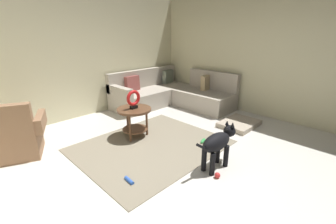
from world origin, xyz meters
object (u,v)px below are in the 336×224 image
at_px(side_table, 134,115).
at_px(dog_toy_ball, 217,175).
at_px(sectional_couch, 171,94).
at_px(torus_sculpture, 133,99).
at_px(armchair, 16,137).
at_px(dog, 218,143).
at_px(dog_toy_bone, 203,141).
at_px(dog_toy_rope, 129,181).
at_px(dog_bed_mat, 239,124).

bearing_deg(side_table, dog_toy_ball, -90.37).
distance_m(sectional_couch, torus_sculpture, 2.04).
bearing_deg(torus_sculpture, sectional_couch, 24.98).
height_order(armchair, dog, armchair).
bearing_deg(dog_toy_bone, dog, -129.45).
bearing_deg(torus_sculpture, dog_toy_rope, -131.01).
relative_size(dog, dog_toy_bone, 4.71).
bearing_deg(torus_sculpture, dog_toy_ball, -90.37).
relative_size(torus_sculpture, dog_bed_mat, 0.41).
bearing_deg(dog_toy_ball, dog_toy_rope, 139.39).
bearing_deg(dog, sectional_couch, 149.55).
distance_m(sectional_couch, dog_bed_mat, 1.95).
bearing_deg(dog_toy_ball, dog_toy_bone, 46.85).
height_order(dog_bed_mat, dog_toy_rope, dog_bed_mat).
height_order(armchair, side_table, armchair).
bearing_deg(side_table, dog_toy_bone, -56.37).
bearing_deg(dog_toy_ball, side_table, 89.63).
height_order(torus_sculpture, dog_toy_rope, torus_sculpture).
relative_size(torus_sculpture, dog_toy_ball, 4.36).
height_order(sectional_couch, dog_bed_mat, sectional_couch).
bearing_deg(dog, dog_toy_ball, -51.13).
xyz_separation_m(dog_bed_mat, dog, (-1.60, -0.51, 0.33)).
relative_size(dog_toy_ball, dog_toy_bone, 0.42).
relative_size(armchair, dog_toy_bone, 5.40).
bearing_deg(dog_toy_rope, armchair, 114.78).
bearing_deg(armchair, dog_toy_rope, -41.83).
bearing_deg(dog_bed_mat, torus_sculpture, 148.65).
bearing_deg(dog_toy_rope, dog_toy_bone, -0.31).
bearing_deg(sectional_couch, dog, -123.42).
xyz_separation_m(torus_sculpture, dog, (0.20, -1.60, -0.33)).
relative_size(side_table, dog_bed_mat, 0.75).
height_order(sectional_couch, dog_toy_ball, sectional_couch).
relative_size(armchair, side_table, 1.62).
distance_m(side_table, dog, 1.61).
distance_m(dog_bed_mat, dog_toy_bone, 1.12).
distance_m(armchair, torus_sculpture, 1.85).
bearing_deg(dog, torus_sculpture, -170.03).
height_order(side_table, dog_bed_mat, side_table).
xyz_separation_m(dog, dog_toy_bone, (0.48, 0.58, -0.35)).
xyz_separation_m(sectional_couch, dog_bed_mat, (-0.01, -1.93, -0.25)).
height_order(side_table, dog_toy_bone, side_table).
distance_m(side_table, dog_toy_rope, 1.39).
bearing_deg(dog_toy_bone, torus_sculpture, 123.63).
bearing_deg(sectional_couch, torus_sculpture, -155.02).
bearing_deg(dog_toy_rope, torus_sculpture, 48.99).
bearing_deg(dog_toy_rope, dog, -28.85).
relative_size(side_table, dog_toy_rope, 3.60).
xyz_separation_m(armchair, dog_toy_bone, (2.34, -1.72, -0.29)).
xyz_separation_m(dog, dog_toy_rope, (-1.07, 0.59, -0.35)).
distance_m(armchair, dog_toy_rope, 1.90).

